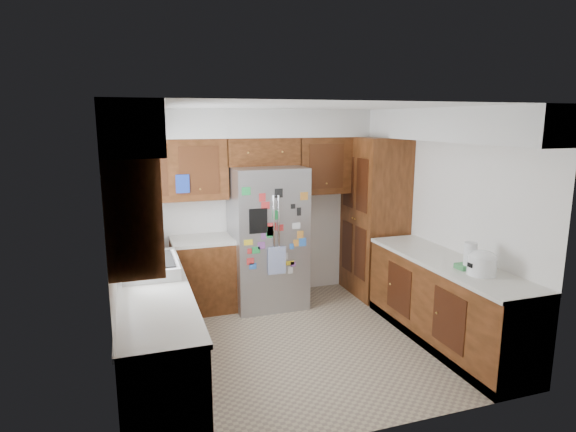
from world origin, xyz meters
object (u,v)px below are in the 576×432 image
object	(u,v)px
pantry	(374,217)
fridge	(267,237)
rice_cooker	(482,262)
paper_towel	(470,256)

from	to	relation	value
pantry	fridge	size ratio (longest dim) A/B	1.19
pantry	rice_cooker	distance (m)	2.12
pantry	fridge	world-z (taller)	pantry
rice_cooker	paper_towel	distance (m)	0.16
fridge	rice_cooker	world-z (taller)	fridge
pantry	fridge	xyz separation A→B (m)	(-1.50, 0.05, -0.17)
pantry	paper_towel	distance (m)	1.96
rice_cooker	paper_towel	world-z (taller)	paper_towel
pantry	rice_cooker	bearing A→B (deg)	-90.02
paper_towel	rice_cooker	bearing A→B (deg)	-86.86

